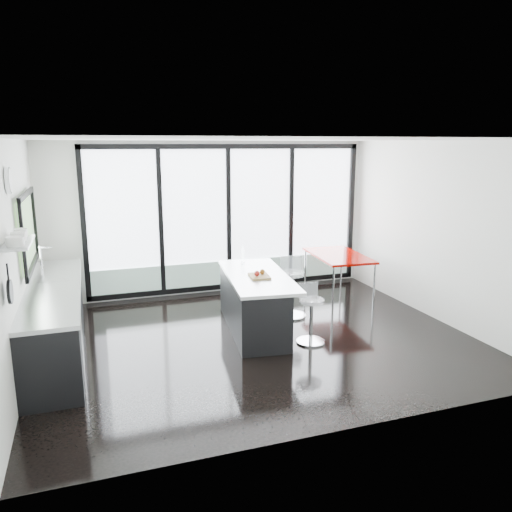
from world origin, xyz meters
name	(u,v)px	position (x,y,z in m)	size (l,w,h in m)	color
floor	(256,339)	(0.00, 0.00, 0.00)	(6.00, 5.00, 0.00)	black
ceiling	(256,139)	(0.00, 0.00, 2.80)	(6.00, 5.00, 0.00)	white
wall_back	(227,225)	(0.27, 2.47, 1.27)	(6.00, 0.09, 2.80)	silver
wall_front	(345,294)	(0.00, -2.50, 1.40)	(6.00, 0.00, 2.80)	silver
wall_left	(21,242)	(-2.97, 0.27, 1.56)	(0.26, 5.00, 2.80)	silver
wall_right	(437,231)	(3.00, 0.00, 1.40)	(0.00, 5.00, 2.80)	silver
counter_cabinets	(56,320)	(-2.67, 0.40, 0.46)	(0.69, 3.24, 1.36)	black
island	(253,302)	(0.08, 0.38, 0.43)	(1.12, 2.17, 1.10)	black
bar_stool_near	(311,321)	(0.68, -0.38, 0.32)	(0.41, 0.41, 0.64)	silver
bar_stool_far	(291,294)	(0.85, 0.71, 0.38)	(0.47, 0.47, 0.75)	silver
red_table	(338,276)	(2.06, 1.42, 0.40)	(0.85, 1.49, 0.80)	#880500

